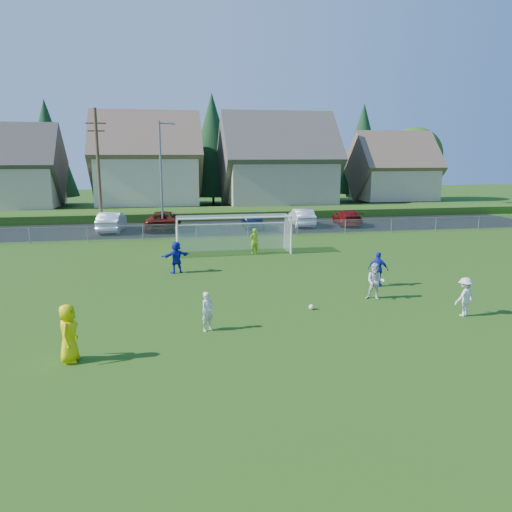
% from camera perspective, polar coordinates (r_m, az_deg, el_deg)
% --- Properties ---
extents(ground, '(160.00, 160.00, 0.00)m').
position_cam_1_polar(ground, '(17.75, 4.87, -9.58)').
color(ground, '#193D0C').
rests_on(ground, ground).
extents(asphalt_lot, '(60.00, 60.00, 0.00)m').
position_cam_1_polar(asphalt_lot, '(44.12, -4.72, 3.24)').
color(asphalt_lot, black).
rests_on(asphalt_lot, ground).
extents(grass_embankment, '(70.00, 6.00, 0.80)m').
position_cam_1_polar(grass_embankment, '(51.48, -5.61, 4.86)').
color(grass_embankment, '#1E420F').
rests_on(grass_embankment, ground).
extents(soccer_ball, '(0.22, 0.22, 0.22)m').
position_cam_1_polar(soccer_ball, '(21.10, 6.34, -5.82)').
color(soccer_ball, white).
rests_on(soccer_ball, ground).
extents(referee, '(0.70, 0.98, 1.87)m').
position_cam_1_polar(referee, '(16.72, -20.65, -8.26)').
color(referee, yellow).
rests_on(referee, ground).
extents(player_white_a, '(0.64, 0.60, 1.46)m').
position_cam_1_polar(player_white_a, '(18.48, -5.56, -6.32)').
color(player_white_a, silver).
rests_on(player_white_a, ground).
extents(player_white_b, '(1.00, 0.93, 1.65)m').
position_cam_1_polar(player_white_b, '(22.85, 13.47, -2.84)').
color(player_white_b, silver).
rests_on(player_white_b, ground).
extents(player_white_c, '(1.16, 0.90, 1.58)m').
position_cam_1_polar(player_white_c, '(21.71, 22.76, -4.31)').
color(player_white_c, silver).
rests_on(player_white_c, ground).
extents(player_blue_a, '(1.04, 0.94, 1.70)m').
position_cam_1_polar(player_blue_a, '(25.14, 13.78, -1.49)').
color(player_blue_a, '#121EAD').
rests_on(player_blue_a, ground).
extents(player_blue_b, '(1.70, 1.07, 1.75)m').
position_cam_1_polar(player_blue_b, '(27.53, -9.11, -0.12)').
color(player_blue_b, '#121EAD').
rests_on(player_blue_b, ground).
extents(goalkeeper, '(0.70, 0.56, 1.67)m').
position_cam_1_polar(goalkeeper, '(32.44, -0.21, 1.73)').
color(goalkeeper, '#98C817').
rests_on(goalkeeper, ground).
extents(car_b, '(2.16, 5.14, 1.65)m').
position_cam_1_polar(car_b, '(43.42, -16.16, 3.77)').
color(car_b, white).
rests_on(car_b, ground).
extents(car_c, '(3.24, 5.97, 1.59)m').
position_cam_1_polar(car_c, '(43.64, -10.51, 4.03)').
color(car_c, '#551509').
rests_on(car_c, ground).
extents(car_e, '(1.99, 4.33, 1.44)m').
position_cam_1_polar(car_e, '(43.45, -0.38, 4.09)').
color(car_e, '#141E47').
rests_on(car_e, ground).
extents(car_f, '(1.98, 4.85, 1.56)m').
position_cam_1_polar(car_f, '(45.24, 5.25, 4.43)').
color(car_f, white).
rests_on(car_f, ground).
extents(car_g, '(2.61, 5.09, 1.41)m').
position_cam_1_polar(car_g, '(46.34, 10.38, 4.36)').
color(car_g, maroon).
rests_on(car_g, ground).
extents(soccer_goal, '(7.42, 1.90, 2.50)m').
position_cam_1_polar(soccer_goal, '(32.64, -2.63, 3.19)').
color(soccer_goal, white).
rests_on(soccer_goal, ground).
extents(chainlink_fence, '(52.06, 0.06, 1.20)m').
position_cam_1_polar(chainlink_fence, '(38.63, -3.87, 2.99)').
color(chainlink_fence, gray).
rests_on(chainlink_fence, ground).
extents(streetlight, '(1.38, 0.18, 9.00)m').
position_cam_1_polar(streetlight, '(41.95, -10.74, 9.28)').
color(streetlight, slate).
rests_on(streetlight, ground).
extents(utility_pole, '(1.60, 0.26, 10.00)m').
position_cam_1_polar(utility_pole, '(43.23, -17.56, 9.41)').
color(utility_pole, '#473321').
rests_on(utility_pole, ground).
extents(houses_row, '(53.90, 11.45, 13.27)m').
position_cam_1_polar(houses_row, '(58.75, -4.46, 12.48)').
color(houses_row, tan).
rests_on(houses_row, ground).
extents(tree_row, '(65.98, 12.36, 13.80)m').
position_cam_1_polar(tree_row, '(64.90, -5.92, 12.00)').
color(tree_row, '#382616').
rests_on(tree_row, ground).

